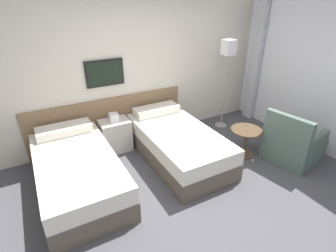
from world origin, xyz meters
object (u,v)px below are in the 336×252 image
object	(u,v)px
side_table	(246,137)
armchair	(292,145)
bed_near_door	(77,172)
floor_lamp	(228,56)
bed_near_window	(177,143)
nightstand	(115,135)

from	to	relation	value
side_table	armchair	distance (m)	0.76
bed_near_door	armchair	size ratio (longest dim) A/B	2.22
armchair	floor_lamp	bearing A→B (deg)	-2.19
bed_near_window	nightstand	distance (m)	1.10
floor_lamp	armchair	xyz separation A→B (m)	(0.22, -1.54, -1.18)
armchair	side_table	bearing A→B (deg)	40.68
bed_near_door	nightstand	size ratio (longest dim) A/B	2.86
side_table	armchair	size ratio (longest dim) A/B	0.58
side_table	bed_near_door	bearing A→B (deg)	169.88
nightstand	bed_near_door	bearing A→B (deg)	-137.17
nightstand	floor_lamp	bearing A→B (deg)	-4.17
floor_lamp	side_table	xyz separation A→B (m)	(-0.37, -1.07, -1.10)
bed_near_window	floor_lamp	bearing A→B (deg)	22.22
nightstand	side_table	distance (m)	2.24
nightstand	side_table	xyz separation A→B (m)	(1.87, -1.23, 0.06)
bed_near_window	side_table	bearing A→B (deg)	-24.23
bed_near_door	nightstand	distance (m)	1.10
floor_lamp	armchair	bearing A→B (deg)	-82.03
side_table	armchair	bearing A→B (deg)	-39.16
bed_near_window	side_table	xyz separation A→B (m)	(1.06, -0.48, 0.07)
bed_near_door	side_table	world-z (taller)	bed_near_door
floor_lamp	side_table	bearing A→B (deg)	-109.21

